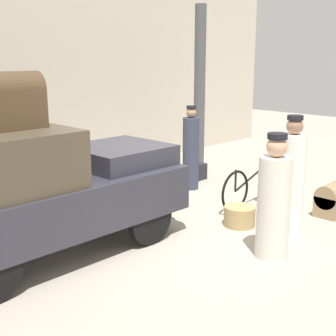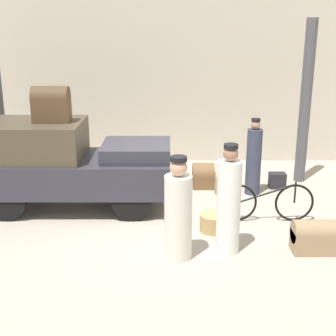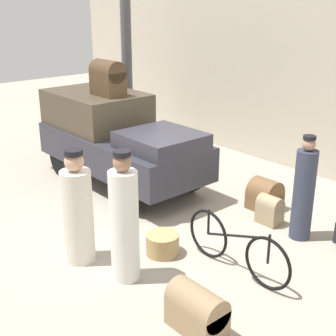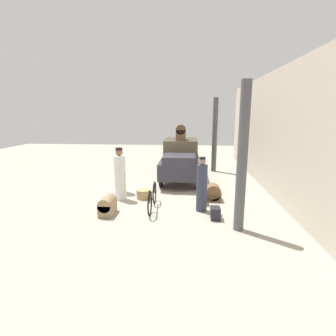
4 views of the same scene
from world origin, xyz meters
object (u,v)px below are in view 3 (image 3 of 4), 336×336
(trunk_on_truck_roof, at_px, (108,78))
(porter_with_bicycle, at_px, (304,192))
(truck, at_px, (116,136))
(bicycle, at_px, (236,247))
(porter_carrying_trunk, at_px, (124,222))
(conductor_in_dark_uniform, at_px, (78,212))
(wicker_basket, at_px, (162,244))
(trunk_umber_medium, at_px, (270,209))
(trunk_barrel_dark, at_px, (197,310))
(suitcase_small_leather, at_px, (265,196))

(trunk_on_truck_roof, bearing_deg, porter_with_bicycle, 10.64)
(truck, bearing_deg, bicycle, -10.86)
(porter_carrying_trunk, height_order, conductor_in_dark_uniform, porter_carrying_trunk)
(wicker_basket, relative_size, trunk_on_truck_roof, 0.71)
(truck, height_order, trunk_umber_medium, truck)
(bicycle, height_order, trunk_barrel_dark, bicycle)
(truck, relative_size, wicker_basket, 7.75)
(conductor_in_dark_uniform, relative_size, trunk_barrel_dark, 2.44)
(porter_carrying_trunk, relative_size, trunk_barrel_dark, 2.64)
(truck, xyz_separation_m, porter_with_bicycle, (3.94, 0.78, -0.18))
(truck, xyz_separation_m, trunk_umber_medium, (3.32, 0.81, -0.71))
(trunk_umber_medium, bearing_deg, truck, -166.26)
(suitcase_small_leather, relative_size, trunk_umber_medium, 1.13)
(truck, relative_size, suitcase_small_leather, 6.84)
(porter_with_bicycle, bearing_deg, trunk_barrel_dark, -79.54)
(trunk_on_truck_roof, bearing_deg, truck, 0.00)
(conductor_in_dark_uniform, height_order, trunk_umber_medium, conductor_in_dark_uniform)
(wicker_basket, relative_size, trunk_umber_medium, 1.00)
(suitcase_small_leather, distance_m, trunk_on_truck_roof, 3.82)
(trunk_barrel_dark, bearing_deg, porter_carrying_trunk, 178.73)
(wicker_basket, height_order, porter_carrying_trunk, porter_carrying_trunk)
(trunk_barrel_dark, relative_size, suitcase_small_leather, 1.23)
(bicycle, distance_m, conductor_in_dark_uniform, 2.28)
(porter_with_bicycle, bearing_deg, truck, -168.85)
(suitcase_small_leather, height_order, trunk_on_truck_roof, trunk_on_truck_roof)
(porter_carrying_trunk, bearing_deg, porter_with_bicycle, 72.17)
(trunk_barrel_dark, bearing_deg, wicker_basket, 152.42)
(trunk_on_truck_roof, bearing_deg, bicycle, -10.36)
(trunk_umber_medium, distance_m, trunk_on_truck_roof, 4.06)
(bicycle, distance_m, trunk_umber_medium, 1.68)
(truck, xyz_separation_m, conductor_in_dark_uniform, (2.23, -2.22, -0.20))
(bicycle, relative_size, trunk_on_truck_roof, 2.60)
(porter_carrying_trunk, relative_size, trunk_on_truck_roof, 2.61)
(conductor_in_dark_uniform, distance_m, trunk_barrel_dark, 2.29)
(suitcase_small_leather, bearing_deg, wicker_basket, -89.79)
(porter_with_bicycle, xyz_separation_m, trunk_umber_medium, (-0.63, 0.03, -0.53))
(wicker_basket, xyz_separation_m, trunk_on_truck_roof, (-3.09, 1.21, 1.97))
(suitcase_small_leather, relative_size, trunk_on_truck_roof, 0.80)
(bicycle, relative_size, suitcase_small_leather, 3.23)
(porter_with_bicycle, distance_m, trunk_barrel_dark, 2.90)
(wicker_basket, height_order, suitcase_small_leather, suitcase_small_leather)
(conductor_in_dark_uniform, xyz_separation_m, suitcase_small_leather, (0.65, 3.45, -0.52))
(porter_carrying_trunk, xyz_separation_m, conductor_in_dark_uniform, (-0.82, -0.22, -0.08))
(trunk_barrel_dark, distance_m, trunk_on_truck_roof, 5.41)
(truck, xyz_separation_m, porter_carrying_trunk, (3.05, -2.00, -0.13))
(trunk_umber_medium, bearing_deg, conductor_in_dark_uniform, -109.64)
(conductor_in_dark_uniform, height_order, porter_with_bicycle, conductor_in_dark_uniform)
(conductor_in_dark_uniform, relative_size, trunk_umber_medium, 3.39)
(wicker_basket, bearing_deg, trunk_barrel_dark, -27.58)
(wicker_basket, xyz_separation_m, suitcase_small_leather, (-0.01, 2.44, 0.08))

